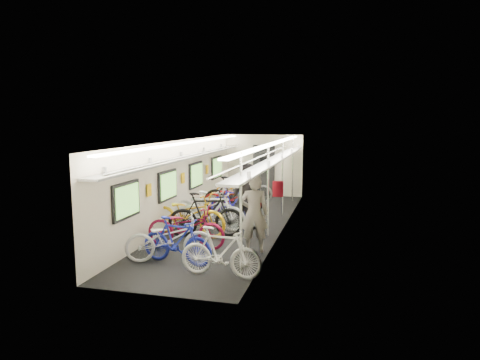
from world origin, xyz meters
The scene contains 17 objects.
train_car_shell centered at (-0.36, 0.71, 1.66)m, with size 10.00×10.00×10.00m.
bicycle_0 centered at (-0.45, -3.26, 0.48)m, with size 0.64×1.85×0.97m, color silver.
bicycle_1 centered at (-0.22, -3.40, 0.50)m, with size 0.47×1.65×0.99m, color #1B26A5.
bicycle_2 centered at (-0.45, -2.30, 0.50)m, with size 0.67×1.92×1.01m, color maroon.
bicycle_3 centered at (-0.28, -1.31, 0.58)m, with size 0.55×1.93×1.16m, color black.
bicycle_4 centered at (-0.79, -1.26, 0.56)m, with size 0.75×2.14×1.12m, color gold.
bicycle_5 centered at (-0.31, -0.67, 0.54)m, with size 0.51×1.80×1.08m, color white.
bicycle_6 centered at (-0.74, -0.08, 0.52)m, with size 0.68×1.96×1.03m, color #B1B3B6.
bicycle_7 centered at (-0.18, 0.99, 0.48)m, with size 0.45×1.59×0.96m, color #201CAD.
bicycle_8 centered at (-0.37, 1.57, 0.50)m, with size 0.66×1.89×0.99m, color maroon.
bicycle_9 centered at (-0.35, 1.69, 0.59)m, with size 0.55×1.96×1.18m, color black.
bicycle_10 centered at (-0.62, 3.10, 0.47)m, with size 0.62×1.79×0.94m, color orange.
bicycle_11 centered at (0.88, -3.90, 0.49)m, with size 0.46×1.62×0.98m, color white.
bicycle_12 centered at (-0.35, 3.30, 0.51)m, with size 0.68×1.94×1.02m, color slate.
passenger_near centered at (1.16, -2.20, 0.88)m, with size 0.65×0.42×1.77m, color gray.
passenger_mid centered at (0.47, -0.08, 0.91)m, with size 0.88×0.69×1.82m, color black.
backpack centered at (1.51, -1.05, 1.28)m, with size 0.26×0.14×0.38m, color #A71020.
Camera 1 is at (3.14, -11.41, 2.99)m, focal length 32.00 mm.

